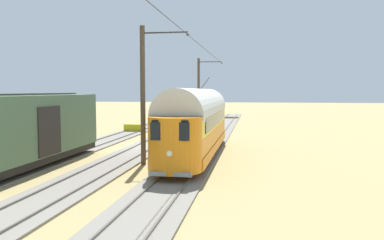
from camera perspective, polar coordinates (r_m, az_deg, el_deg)
ground_plane at (r=28.99m, az=-6.60°, el=-3.96°), size 220.00×220.00×0.00m
track_streetcar_siding at (r=28.45m, az=1.77°, el=-3.99°), size 2.80×80.00×0.18m
track_adjacent_siding at (r=29.29m, az=-6.43°, el=-3.77°), size 2.80×80.00×0.18m
track_third_siding at (r=30.68m, az=-14.03°, el=-3.51°), size 2.80×80.00×0.18m
vintage_streetcar at (r=24.53m, az=0.66°, el=-0.15°), size 2.65×15.88×5.07m
boxcar_adjacent at (r=22.31m, az=-23.50°, el=-1.19°), size 2.96×12.16×3.85m
catenary_pole_foreground at (r=43.19m, az=1.06°, el=4.16°), size 2.76×0.28×7.75m
catenary_pole_mid_near at (r=21.79m, az=-7.08°, el=3.94°), size 2.76×0.28×7.75m
overhead_wire_run at (r=22.16m, az=-0.43°, el=12.20°), size 2.56×47.67×0.18m
track_end_bumper at (r=39.41m, az=-8.64°, el=-1.20°), size 1.80×0.60×0.80m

